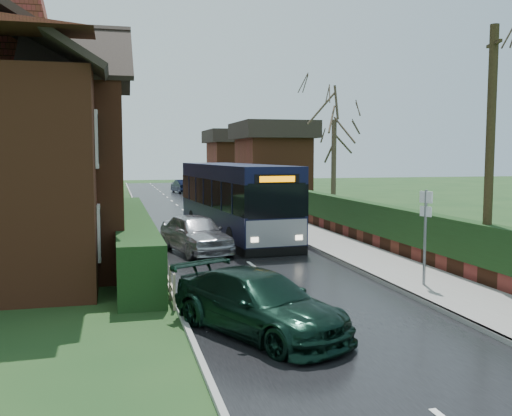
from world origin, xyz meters
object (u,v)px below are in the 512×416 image
object	(u,v)px
bus	(234,201)
bus_stop_sign	(425,224)
car_silver	(196,233)
car_green	(259,304)
telegraph_pole	(490,156)

from	to	relation	value
bus	bus_stop_sign	xyz separation A→B (m)	(3.09, -11.25, 0.19)
bus	bus_stop_sign	distance (m)	11.67
car_silver	car_green	world-z (taller)	car_silver
car_green	telegraph_pole	distance (m)	8.44
telegraph_pole	bus	bearing A→B (deg)	129.11
car_green	telegraph_pole	size ratio (longest dim) A/B	0.61
car_green	bus	bearing A→B (deg)	53.11
bus	telegraph_pole	xyz separation A→B (m)	(5.00, -11.34, 2.07)
car_silver	car_green	xyz separation A→B (m)	(-0.10, -10.31, -0.10)
car_silver	car_green	bearing A→B (deg)	-103.61
car_silver	bus_stop_sign	size ratio (longest dim) A/B	1.58
bus	telegraph_pole	world-z (taller)	telegraph_pole
bus	car_silver	size ratio (longest dim) A/B	2.53
bus	car_silver	bearing A→B (deg)	-126.85
bus	car_silver	distance (m)	4.44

